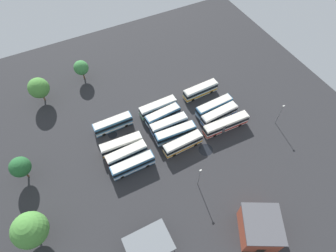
# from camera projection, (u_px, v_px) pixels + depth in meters

# --- Properties ---
(ground_plane) EXTENTS (105.68, 105.68, 0.00)m
(ground_plane) POSITION_uv_depth(u_px,v_px,m) (170.00, 128.00, 78.99)
(ground_plane) COLOR #28282B
(bus_row0_slot0) EXTENTS (11.23, 2.67, 3.60)m
(bus_row0_slot0) POSITION_uv_depth(u_px,v_px,m) (133.00, 165.00, 69.92)
(bus_row0_slot0) COLOR teal
(bus_row0_slot0) RESTS_ON ground_plane
(bus_row0_slot1) EXTENTS (10.79, 2.91, 3.60)m
(bus_row0_slot1) POSITION_uv_depth(u_px,v_px,m) (127.00, 154.00, 71.79)
(bus_row0_slot1) COLOR silver
(bus_row0_slot1) RESTS_ON ground_plane
(bus_row0_slot2) EXTENTS (11.19, 3.16, 3.60)m
(bus_row0_slot2) POSITION_uv_depth(u_px,v_px,m) (122.00, 145.00, 73.50)
(bus_row0_slot2) COLOR silver
(bus_row0_slot2) RESTS_ON ground_plane
(bus_row0_slot4) EXTENTS (10.85, 2.67, 3.60)m
(bus_row0_slot4) POSITION_uv_depth(u_px,v_px,m) (113.00, 124.00, 77.49)
(bus_row0_slot4) COLOR teal
(bus_row0_slot4) RESTS_ON ground_plane
(bus_row1_slot0) EXTENTS (10.84, 3.00, 3.60)m
(bus_row1_slot0) POSITION_uv_depth(u_px,v_px,m) (183.00, 144.00, 73.64)
(bus_row1_slot0) COLOR silver
(bus_row1_slot0) RESTS_ON ground_plane
(bus_row1_slot1) EXTENTS (11.43, 3.19, 3.60)m
(bus_row1_slot1) POSITION_uv_depth(u_px,v_px,m) (175.00, 133.00, 75.63)
(bus_row1_slot1) COLOR teal
(bus_row1_slot1) RESTS_ON ground_plane
(bus_row1_slot2) EXTENTS (10.56, 2.74, 3.60)m
(bus_row1_slot2) POSITION_uv_depth(u_px,v_px,m) (169.00, 124.00, 77.42)
(bus_row1_slot2) COLOR silver
(bus_row1_slot2) RESTS_ON ground_plane
(bus_row1_slot3) EXTENTS (10.47, 3.35, 3.60)m
(bus_row1_slot3) POSITION_uv_depth(u_px,v_px,m) (163.00, 115.00, 79.27)
(bus_row1_slot3) COLOR teal
(bus_row1_slot3) RESTS_ON ground_plane
(bus_row1_slot4) EXTENTS (11.11, 2.79, 3.60)m
(bus_row1_slot4) POSITION_uv_depth(u_px,v_px,m) (158.00, 107.00, 81.04)
(bus_row1_slot4) COLOR silver
(bus_row1_slot4) RESTS_ON ground_plane
(bus_row2_slot0) EXTENTS (13.40, 3.01, 3.60)m
(bus_row2_slot0) POSITION_uv_depth(u_px,v_px,m) (226.00, 124.00, 77.39)
(bus_row2_slot0) COLOR silver
(bus_row2_slot0) RESTS_ON ground_plane
(bus_row2_slot1) EXTENTS (11.30, 3.33, 3.60)m
(bus_row2_slot1) POSITION_uv_depth(u_px,v_px,m) (219.00, 115.00, 79.47)
(bus_row2_slot1) COLOR silver
(bus_row2_slot1) RESTS_ON ground_plane
(bus_row2_slot2) EXTENTS (11.48, 3.14, 3.60)m
(bus_row2_slot2) POSITION_uv_depth(u_px,v_px,m) (214.00, 107.00, 81.22)
(bus_row2_slot2) COLOR teal
(bus_row2_slot2) RESTS_ON ground_plane
(bus_row2_slot4) EXTENTS (11.03, 3.00, 3.60)m
(bus_row2_slot4) POSITION_uv_depth(u_px,v_px,m) (200.00, 90.00, 85.03)
(bus_row2_slot4) COLOR silver
(bus_row2_slot4) RESTS_ON ground_plane
(depot_building) EXTENTS (11.24, 11.53, 6.26)m
(depot_building) POSITION_uv_depth(u_px,v_px,m) (260.00, 228.00, 59.61)
(depot_building) COLOR #99422D
(depot_building) RESTS_ON ground_plane
(maintenance_shelter) EXTENTS (9.41, 6.91, 3.87)m
(maintenance_shelter) POSITION_uv_depth(u_px,v_px,m) (149.00, 244.00, 57.20)
(maintenance_shelter) COLOR slate
(maintenance_shelter) RESTS_ON ground_plane
(lamp_post_mid_lot) EXTENTS (0.56, 0.28, 7.53)m
(lamp_post_mid_lot) POSITION_uv_depth(u_px,v_px,m) (280.00, 114.00, 76.74)
(lamp_post_mid_lot) COLOR slate
(lamp_post_mid_lot) RESTS_ON ground_plane
(lamp_post_near_entrance) EXTENTS (0.56, 0.28, 7.64)m
(lamp_post_near_entrance) POSITION_uv_depth(u_px,v_px,m) (199.00, 177.00, 65.46)
(lamp_post_near_entrance) COLOR slate
(lamp_post_near_entrance) RESTS_ON ground_plane
(tree_northwest) EXTENTS (6.04, 6.04, 8.32)m
(tree_northwest) POSITION_uv_depth(u_px,v_px,m) (39.00, 88.00, 80.95)
(tree_northwest) COLOR brown
(tree_northwest) RESTS_ON ground_plane
(tree_east_edge) EXTENTS (4.97, 4.97, 7.54)m
(tree_east_edge) POSITION_uv_depth(u_px,v_px,m) (20.00, 167.00, 66.09)
(tree_east_edge) COLOR brown
(tree_east_edge) RESTS_ON ground_plane
(tree_north_edge) EXTENTS (4.57, 4.57, 6.91)m
(tree_north_edge) POSITION_uv_depth(u_px,v_px,m) (81.00, 68.00, 87.01)
(tree_north_edge) COLOR brown
(tree_north_edge) RESTS_ON ground_plane
(tree_west_edge) EXTENTS (7.43, 7.43, 9.70)m
(tree_west_edge) POSITION_uv_depth(u_px,v_px,m) (30.00, 230.00, 56.59)
(tree_west_edge) COLOR brown
(tree_west_edge) RESTS_ON ground_plane
(puddle_centre_drain) EXTENTS (4.03, 4.03, 0.01)m
(puddle_centre_drain) POSITION_uv_depth(u_px,v_px,m) (194.00, 91.00, 87.44)
(puddle_centre_drain) COLOR black
(puddle_centre_drain) RESTS_ON ground_plane
(puddle_back_corner) EXTENTS (2.57, 2.57, 0.01)m
(puddle_back_corner) POSITION_uv_depth(u_px,v_px,m) (113.00, 135.00, 77.64)
(puddle_back_corner) COLOR black
(puddle_back_corner) RESTS_ON ground_plane
(puddle_near_shelter) EXTENTS (1.80, 1.80, 0.01)m
(puddle_near_shelter) POSITION_uv_depth(u_px,v_px,m) (129.00, 136.00, 77.47)
(puddle_near_shelter) COLOR black
(puddle_near_shelter) RESTS_ON ground_plane
(puddle_front_lane) EXTENTS (3.84, 3.84, 0.01)m
(puddle_front_lane) POSITION_uv_depth(u_px,v_px,m) (206.00, 150.00, 74.76)
(puddle_front_lane) COLOR black
(puddle_front_lane) RESTS_ON ground_plane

